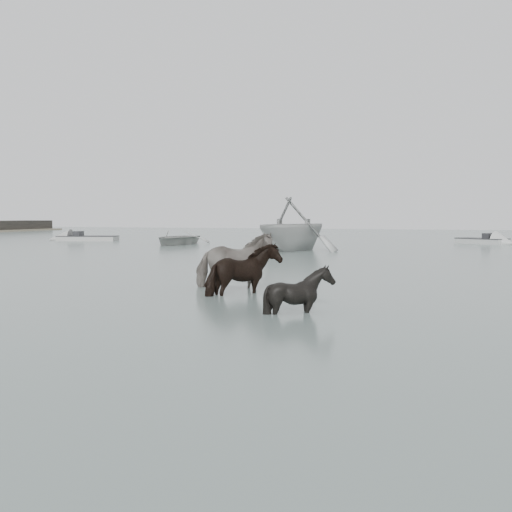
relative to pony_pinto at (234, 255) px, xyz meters
name	(u,v)px	position (x,y,z in m)	size (l,w,h in m)	color
ground	(331,301)	(2.95, -1.53, -0.90)	(140.00, 140.00, 0.00)	#556560
pony_pinto	(234,255)	(0.00, 0.00, 0.00)	(0.97, 2.12, 1.79)	black
pony_dark	(245,262)	(0.71, -1.16, -0.08)	(1.62, 1.38, 1.63)	black
pony_black	(299,280)	(2.62, -3.27, -0.22)	(1.09, 1.22, 1.35)	black
rowboat_lead	(177,237)	(-11.74, 20.67, -0.38)	(3.56, 4.99, 1.03)	#AEAFAA
rowboat_trail	(293,223)	(-2.55, 16.58, 0.67)	(5.12, 5.93, 3.13)	#A9ACA9
skiff_outer	(88,236)	(-20.89, 23.73, -0.52)	(6.25, 1.60, 0.75)	#A3A39E
skiff_mid	(482,238)	(8.07, 28.29, -0.52)	(4.63, 1.60, 0.75)	#ADAFAD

